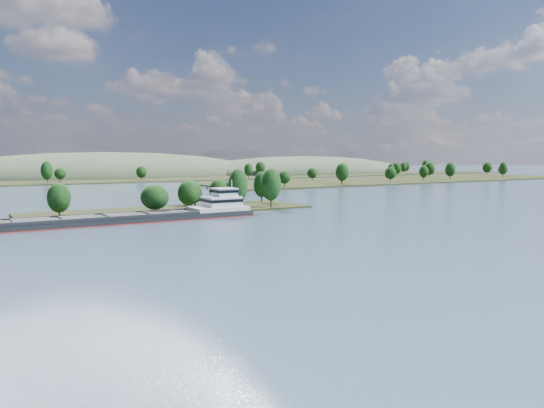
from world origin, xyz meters
TOP-DOWN VIEW (x-y plane):
  - ground at (0.00, 120.00)m, footprint 1800.00×1800.00m
  - tree_island at (7.54, 178.52)m, footprint 100.00×31.68m
  - right_bank at (231.99, 299.44)m, footprint 320.00×90.00m
  - back_shoreline at (7.33, 399.65)m, footprint 900.00×60.00m
  - hill_east at (260.00, 470.00)m, footprint 260.00×140.00m
  - hill_west at (60.00, 500.00)m, footprint 320.00×160.00m
  - cargo_barge at (-21.02, 158.34)m, footprint 91.13×11.66m

SIDE VIEW (x-z plane):
  - ground at x=0.00m, z-range 0.00..0.00m
  - hill_east at x=260.00m, z-range -18.00..18.00m
  - hill_west at x=60.00m, z-range -22.00..22.00m
  - back_shoreline at x=7.33m, z-range -7.26..8.70m
  - right_bank at x=231.99m, z-range -6.61..8.73m
  - cargo_barge at x=-21.02m, z-range -4.61..7.71m
  - tree_island at x=7.54m, z-range -3.62..11.84m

